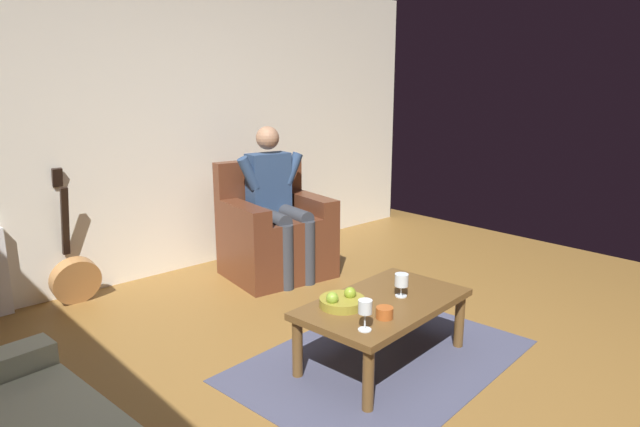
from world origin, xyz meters
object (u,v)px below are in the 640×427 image
(wine_glass_near, at_px, (401,281))
(candle_jar, at_px, (385,313))
(armchair, at_px, (275,235))
(guitar, at_px, (75,275))
(wine_glass_far, at_px, (365,309))
(fruit_bowl, at_px, (342,301))
(person_seated, at_px, (277,198))
(coffee_table, at_px, (384,309))

(wine_glass_near, height_order, candle_jar, wine_glass_near)
(armchair, bearing_deg, wine_glass_near, 86.06)
(guitar, xyz_separation_m, wine_glass_far, (-0.66, 2.35, 0.28))
(wine_glass_near, bearing_deg, wine_glass_far, 18.61)
(guitar, distance_m, fruit_bowl, 2.21)
(fruit_bowl, distance_m, candle_jar, 0.27)
(person_seated, bearing_deg, guitar, -12.72)
(armchair, xyz_separation_m, person_seated, (0.01, 0.05, 0.33))
(person_seated, height_order, wine_glass_near, person_seated)
(coffee_table, height_order, guitar, guitar)
(guitar, bearing_deg, person_seated, 159.45)
(fruit_bowl, bearing_deg, person_seated, -115.40)
(coffee_table, relative_size, wine_glass_near, 7.76)
(armchair, xyz_separation_m, wine_glass_far, (0.84, 1.83, 0.15))
(guitar, distance_m, wine_glass_near, 2.48)
(armchair, height_order, guitar, guitar)
(candle_jar, bearing_deg, coffee_table, -138.23)
(person_seated, height_order, wine_glass_far, person_seated)
(person_seated, height_order, fruit_bowl, person_seated)
(guitar, height_order, wine_glass_near, guitar)
(wine_glass_far, height_order, candle_jar, wine_glass_far)
(coffee_table, distance_m, fruit_bowl, 0.28)
(fruit_bowl, relative_size, candle_jar, 2.76)
(person_seated, distance_m, guitar, 1.66)
(person_seated, relative_size, candle_jar, 13.44)
(armchair, relative_size, wine_glass_near, 6.94)
(armchair, height_order, fruit_bowl, armchair)
(armchair, relative_size, candle_jar, 10.29)
(wine_glass_near, xyz_separation_m, wine_glass_far, (0.50, 0.17, 0.02))
(coffee_table, relative_size, guitar, 1.07)
(person_seated, xyz_separation_m, wine_glass_far, (0.84, 1.79, -0.18))
(wine_glass_near, relative_size, fruit_bowl, 0.54)
(coffee_table, bearing_deg, wine_glass_far, 27.52)
(wine_glass_near, distance_m, wine_glass_far, 0.52)
(coffee_table, bearing_deg, wine_glass_near, 168.14)
(coffee_table, bearing_deg, armchair, -106.07)
(guitar, relative_size, candle_jar, 10.77)
(wine_glass_far, distance_m, candle_jar, 0.21)
(fruit_bowl, bearing_deg, guitar, -68.99)
(coffee_table, bearing_deg, fruit_bowl, -23.25)
(armchair, relative_size, guitar, 0.96)
(wine_glass_far, relative_size, candle_jar, 1.75)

